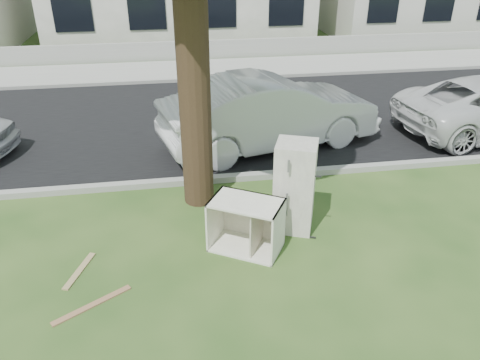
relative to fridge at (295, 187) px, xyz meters
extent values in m
plane|color=#254518|center=(-1.07, -0.66, -0.76)|extent=(120.00, 120.00, 0.00)
cube|color=black|center=(-1.07, 5.34, -0.76)|extent=(120.00, 7.00, 0.01)
cube|color=gray|center=(-1.07, 1.79, -0.76)|extent=(120.00, 0.18, 0.12)
cube|color=gray|center=(-1.07, 8.89, -0.76)|extent=(120.00, 0.18, 0.12)
cube|color=gray|center=(-1.07, 10.34, -0.76)|extent=(120.00, 2.80, 0.01)
cube|color=gray|center=(-1.07, 11.94, -0.41)|extent=(120.00, 0.15, 0.70)
cylinder|color=black|center=(-1.47, 1.14, 1.84)|extent=(0.54, 0.54, 5.20)
cube|color=white|center=(0.00, 0.00, 0.00)|extent=(0.80, 0.77, 1.53)
cube|color=beige|center=(-0.87, -0.46, -0.35)|extent=(1.26, 1.11, 0.83)
cube|color=#906645|center=(-3.10, -1.41, -0.75)|extent=(0.99, 0.66, 0.02)
cube|color=#9E8657|center=(-3.37, -0.65, -0.75)|extent=(0.38, 0.83, 0.02)
imported|color=silver|center=(0.34, 3.39, 0.05)|extent=(5.19, 2.87, 1.62)
camera|label=1|loc=(-1.91, -6.36, 3.63)|focal=35.00mm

